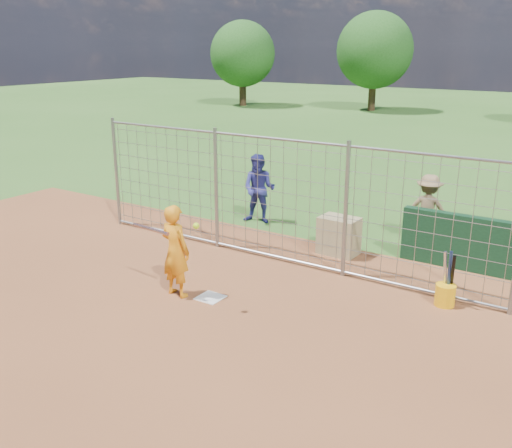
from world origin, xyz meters
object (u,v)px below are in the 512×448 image
Objects in this scene: equipment_bin at (339,236)px; bucket_with_bats at (446,292)px; bystander_a at (259,189)px; batter at (175,251)px; bystander_c at (428,209)px.

equipment_bin is 0.82× the size of bucket_with_bats.
equipment_bin is at bearing -34.00° from bystander_a.
bystander_c is at bearing -113.88° from batter.
batter is at bearing -152.06° from bucket_with_bats.
batter is 4.55m from bystander_a.
bystander_c reaches higher than bucket_with_bats.
bystander_a is 5.71m from bucket_with_bats.
batter is 1.70× the size of bucket_with_bats.
batter is 2.07× the size of equipment_bin.
bystander_a is at bearing 156.70° from bucket_with_bats.
equipment_bin is at bearing -108.68° from batter.
bystander_c is 1.59× the size of bucket_with_bats.
bucket_with_bats is (1.28, -3.01, -0.53)m from bystander_c.
batter reaches higher than bystander_c.
bystander_a reaches higher than bystander_c.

